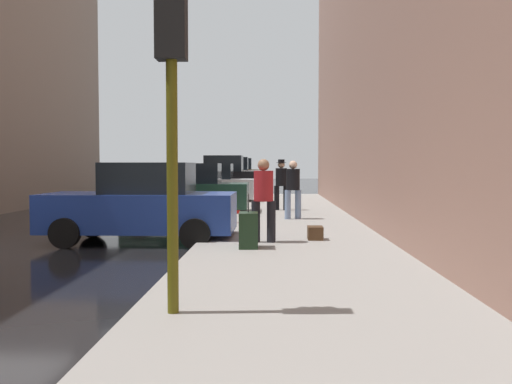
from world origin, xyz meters
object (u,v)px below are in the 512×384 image
(parked_dark_green_sedan, at_px, (188,191))
(rolling_suitcase, at_px, (248,230))
(pedestrian_in_red_jacket, at_px, (264,196))
(parked_black_suv, at_px, (221,177))
(pedestrian_with_fedora, at_px, (281,182))
(parked_bronze_suv, at_px, (236,174))
(parked_blue_sedan, at_px, (142,205))
(fire_hydrant, at_px, (232,210))
(pedestrian_in_jeans, at_px, (293,186))
(parked_white_van, at_px, (230,175))
(parked_silver_sedan, at_px, (207,185))
(traffic_light, at_px, (172,69))
(duffel_bag, at_px, (315,233))

(parked_dark_green_sedan, relative_size, rolling_suitcase, 4.05)
(pedestrian_in_red_jacket, bearing_deg, parked_dark_green_sedan, 109.63)
(parked_black_suv, distance_m, pedestrian_with_fedora, 12.16)
(parked_dark_green_sedan, distance_m, parked_bronze_suv, 25.39)
(pedestrian_with_fedora, bearing_deg, parked_black_suv, 105.26)
(pedestrian_in_red_jacket, xyz_separation_m, pedestrian_with_fedora, (0.48, 8.32, 0.03))
(parked_blue_sedan, xyz_separation_m, fire_hydrant, (1.80, 2.93, -0.35))
(pedestrian_with_fedora, height_order, pedestrian_in_jeans, pedestrian_with_fedora)
(parked_white_van, height_order, pedestrian_with_fedora, parked_white_van)
(pedestrian_with_fedora, bearing_deg, parked_blue_sedan, -113.42)
(parked_silver_sedan, bearing_deg, pedestrian_in_jeans, -67.15)
(parked_dark_green_sedan, relative_size, parked_bronze_suv, 0.91)
(parked_bronze_suv, height_order, pedestrian_with_fedora, parked_bronze_suv)
(parked_blue_sedan, relative_size, parked_silver_sedan, 1.00)
(parked_bronze_suv, relative_size, pedestrian_in_jeans, 2.70)
(parked_bronze_suv, distance_m, pedestrian_with_fedora, 24.92)
(parked_blue_sedan, xyz_separation_m, traffic_light, (1.85, -6.54, 1.91))
(traffic_light, bearing_deg, parked_black_suv, 94.13)
(parked_blue_sedan, height_order, parked_white_van, parked_white_van)
(parked_bronze_suv, distance_m, pedestrian_in_jeans, 28.19)
(parked_white_van, height_order, parked_bronze_suv, same)
(parked_dark_green_sedan, xyz_separation_m, fire_hydrant, (1.80, -3.78, -0.35))
(rolling_suitcase, xyz_separation_m, duffel_bag, (1.37, 1.25, -0.20))
(parked_dark_green_sedan, bearing_deg, pedestrian_in_jeans, -36.49)
(parked_black_suv, xyz_separation_m, rolling_suitcase, (2.45, -20.84, -0.54))
(parked_white_van, xyz_separation_m, pedestrian_in_jeans, (3.50, -21.78, 0.07))
(parked_black_suv, relative_size, parked_white_van, 1.01)
(fire_hydrant, bearing_deg, parked_blue_sedan, -121.59)
(pedestrian_in_jeans, height_order, rolling_suitcase, pedestrian_in_jeans)
(pedestrian_in_jeans, bearing_deg, pedestrian_in_red_jacket, -98.71)
(fire_hydrant, bearing_deg, pedestrian_in_red_jacket, -76.56)
(parked_dark_green_sedan, distance_m, pedestrian_with_fedora, 3.28)
(parked_blue_sedan, height_order, rolling_suitcase, parked_blue_sedan)
(pedestrian_with_fedora, bearing_deg, fire_hydrant, -107.41)
(pedestrian_in_jeans, relative_size, duffel_bag, 3.89)
(parked_white_van, distance_m, fire_hydrant, 23.05)
(traffic_light, bearing_deg, pedestrian_in_red_jacket, 81.15)
(parked_dark_green_sedan, height_order, rolling_suitcase, parked_dark_green_sedan)
(parked_blue_sedan, bearing_deg, pedestrian_in_red_jacket, -18.79)
(pedestrian_in_red_jacket, height_order, pedestrian_in_jeans, same)
(parked_dark_green_sedan, distance_m, parked_black_suv, 12.41)
(parked_silver_sedan, xyz_separation_m, parked_bronze_suv, (-0.00, 19.67, 0.18))
(parked_blue_sedan, distance_m, parked_black_suv, 19.13)
(parked_silver_sedan, height_order, pedestrian_with_fedora, pedestrian_with_fedora)
(parked_black_suv, height_order, duffel_bag, parked_black_suv)
(traffic_light, distance_m, pedestrian_with_fedora, 14.08)
(rolling_suitcase, bearing_deg, parked_dark_green_sedan, 106.20)
(pedestrian_in_red_jacket, relative_size, pedestrian_with_fedora, 0.96)
(pedestrian_in_jeans, distance_m, rolling_suitcase, 5.97)
(pedestrian_with_fedora, bearing_deg, parked_silver_sedan, 122.41)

